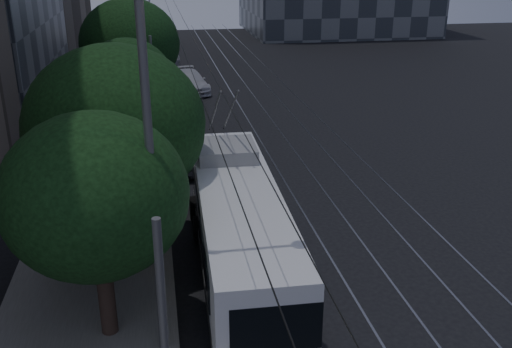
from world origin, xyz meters
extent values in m
plane|color=black|center=(0.00, 0.00, 0.00)|extent=(120.00, 120.00, 0.00)
cube|color=slate|center=(-7.50, 20.00, 0.07)|extent=(5.00, 90.00, 0.15)
cube|color=gray|center=(0.28, 20.00, 0.01)|extent=(0.08, 90.00, 0.02)
cube|color=gray|center=(1.72, 20.00, 0.01)|extent=(0.08, 90.00, 0.02)
cube|color=gray|center=(3.28, 20.00, 0.01)|extent=(0.08, 90.00, 0.02)
cube|color=gray|center=(4.72, 20.00, 0.01)|extent=(0.08, 90.00, 0.02)
cylinder|color=black|center=(-3.85, 20.00, 5.60)|extent=(0.02, 90.00, 0.02)
cylinder|color=black|center=(-3.15, 20.00, 5.60)|extent=(0.02, 90.00, 0.02)
cylinder|color=slate|center=(-5.30, 10.00, 3.00)|extent=(0.14, 0.14, 6.00)
cylinder|color=slate|center=(-5.30, 30.00, 3.00)|extent=(0.14, 0.14, 6.00)
cylinder|color=slate|center=(-5.30, 50.00, 3.00)|extent=(0.14, 0.14, 6.00)
cube|color=silver|center=(-2.90, -1.94, 1.66)|extent=(2.70, 11.31, 2.67)
cube|color=black|center=(-2.90, -1.94, 0.47)|extent=(2.74, 11.35, 0.33)
cube|color=black|center=(-2.90, -1.47, 1.78)|extent=(2.69, 8.97, 0.98)
cube|color=black|center=(-2.90, -7.54, 1.92)|extent=(2.09, 0.14, 1.22)
cube|color=black|center=(-2.90, 3.65, 1.87)|extent=(1.89, 0.13, 0.94)
cube|color=green|center=(-2.90, -7.54, 2.77)|extent=(1.50, 0.10, 0.30)
cube|color=gray|center=(-2.90, 0.87, 3.23)|extent=(2.05, 2.12, 0.47)
cylinder|color=slate|center=(-3.18, 1.86, 4.35)|extent=(0.06, 4.25, 2.56)
cylinder|color=slate|center=(-2.62, 1.86, 4.35)|extent=(0.06, 4.25, 2.56)
cylinder|color=black|center=(-4.05, -5.54, 0.47)|extent=(0.28, 0.94, 0.94)
cylinder|color=black|center=(-1.75, -5.54, 0.47)|extent=(0.28, 0.94, 0.94)
cylinder|color=black|center=(-4.05, 0.53, 0.47)|extent=(0.28, 0.94, 0.94)
cylinder|color=black|center=(-1.75, 0.53, 0.47)|extent=(0.28, 0.94, 0.94)
cylinder|color=black|center=(-4.05, 2.33, 0.47)|extent=(0.28, 0.94, 0.94)
cylinder|color=black|center=(-1.75, 2.33, 0.47)|extent=(0.28, 0.94, 0.94)
imported|color=gray|center=(-4.30, 9.06, 0.88)|extent=(3.23, 6.49, 1.77)
imported|color=silver|center=(-3.82, 17.57, 0.69)|extent=(2.72, 4.35, 1.38)
imported|color=silver|center=(-2.70, 24.00, 0.76)|extent=(3.00, 5.54, 1.52)
imported|color=#BCBDC1|center=(-4.30, 28.37, 0.63)|extent=(2.26, 4.02, 1.25)
imported|color=silver|center=(-4.24, 33.08, 0.70)|extent=(3.06, 4.44, 1.40)
cylinder|color=black|center=(-6.81, -4.51, 1.20)|extent=(0.44, 0.44, 2.39)
ellipsoid|color=black|center=(-6.81, -4.51, 4.13)|extent=(4.62, 4.62, 4.16)
cylinder|color=black|center=(-6.50, 0.00, 1.23)|extent=(0.44, 0.44, 2.45)
ellipsoid|color=black|center=(-6.50, 0.00, 4.58)|extent=(5.68, 5.68, 5.11)
cylinder|color=black|center=(-6.50, 9.64, 1.16)|extent=(0.44, 0.44, 2.33)
ellipsoid|color=black|center=(-6.50, 9.64, 3.99)|extent=(4.42, 4.42, 3.98)
cylinder|color=black|center=(-6.50, 16.31, 1.28)|extent=(0.44, 0.44, 2.57)
ellipsoid|color=black|center=(-6.50, 16.31, 4.72)|extent=(5.73, 5.73, 5.16)
cylinder|color=black|center=(-7.00, 24.17, 1.19)|extent=(0.44, 0.44, 2.39)
ellipsoid|color=black|center=(-7.00, 24.17, 4.12)|extent=(4.62, 4.62, 4.15)
cylinder|color=black|center=(-6.50, 32.67, 1.17)|extent=(0.44, 0.44, 2.33)
ellipsoid|color=black|center=(-6.50, 32.67, 4.00)|extent=(4.45, 4.45, 4.01)
cylinder|color=slate|center=(-5.41, -5.40, 5.14)|extent=(0.20, 0.20, 10.28)
cylinder|color=slate|center=(-5.80, 25.03, 4.52)|extent=(0.20, 0.20, 9.04)
camera|label=1|loc=(-5.18, -17.76, 9.69)|focal=40.00mm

